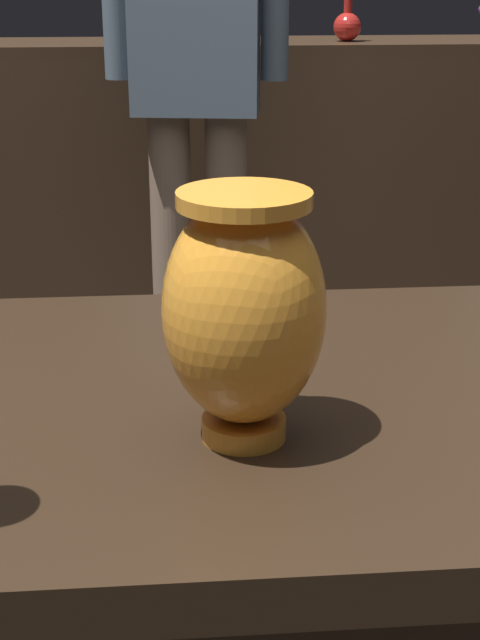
% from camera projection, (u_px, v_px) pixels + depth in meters
% --- Properties ---
extents(back_display_shelf, '(2.60, 0.40, 0.99)m').
position_uv_depth(back_display_shelf, '(184.00, 195.00, 3.15)').
color(back_display_shelf, '#422D1E').
rests_on(back_display_shelf, ground_plane).
extents(vase_centerpiece, '(0.15, 0.15, 0.24)m').
position_uv_depth(vase_centerpiece, '(245.00, 309.00, 0.85)').
color(vase_centerpiece, orange).
rests_on(vase_centerpiece, display_plinth).
extents(shelf_vase_right, '(0.09, 0.09, 0.18)m').
position_uv_depth(shelf_vase_right, '(347.00, 23.00, 2.94)').
color(shelf_vase_right, red).
rests_on(shelf_vase_right, back_display_shelf).
extents(visitor_center_back, '(0.47, 0.23, 1.73)m').
position_uv_depth(visitor_center_back, '(196.00, 44.00, 2.38)').
color(visitor_center_back, '#846B56').
rests_on(visitor_center_back, ground_plane).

